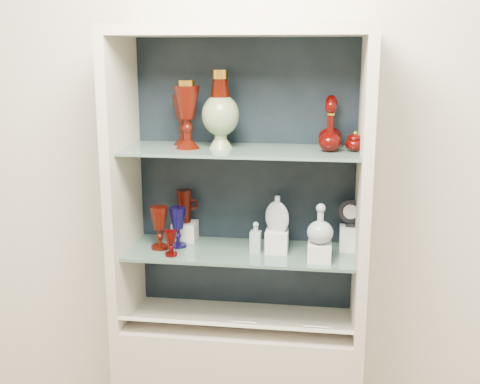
# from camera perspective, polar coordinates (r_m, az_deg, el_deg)

# --- Properties ---
(wall_back) EXTENTS (3.50, 0.02, 2.80)m
(wall_back) POSITION_cam_1_polar(r_m,az_deg,el_deg) (2.58, 0.69, 3.28)
(wall_back) COLOR white
(wall_back) RESTS_ON ground
(cabinet_back_panel) EXTENTS (0.98, 0.02, 1.15)m
(cabinet_back_panel) POSITION_cam_1_polar(r_m,az_deg,el_deg) (2.56, 0.59, 1.51)
(cabinet_back_panel) COLOR black
(cabinet_back_panel) RESTS_ON cabinet_base
(cabinet_side_left) EXTENTS (0.04, 0.40, 1.15)m
(cabinet_side_left) POSITION_cam_1_polar(r_m,az_deg,el_deg) (2.49, -11.01, 0.92)
(cabinet_side_left) COLOR beige
(cabinet_side_left) RESTS_ON cabinet_base
(cabinet_side_right) EXTENTS (0.04, 0.40, 1.15)m
(cabinet_side_right) POSITION_cam_1_polar(r_m,az_deg,el_deg) (2.36, 11.61, 0.22)
(cabinet_side_right) COLOR beige
(cabinet_side_right) RESTS_ON cabinet_base
(cabinet_top_cap) EXTENTS (1.00, 0.40, 0.04)m
(cabinet_top_cap) POSITION_cam_1_polar(r_m,az_deg,el_deg) (2.32, 0.00, 15.07)
(cabinet_top_cap) COLOR beige
(cabinet_top_cap) RESTS_ON cabinet_side_left
(shelf_lower) EXTENTS (0.92, 0.34, 0.01)m
(shelf_lower) POSITION_cam_1_polar(r_m,az_deg,el_deg) (2.47, 0.07, -5.67)
(shelf_lower) COLOR slate
(shelf_lower) RESTS_ON cabinet_side_left
(shelf_upper) EXTENTS (0.92, 0.34, 0.01)m
(shelf_upper) POSITION_cam_1_polar(r_m,az_deg,el_deg) (2.37, 0.07, 3.97)
(shelf_upper) COLOR slate
(shelf_upper) RESTS_ON cabinet_side_left
(label_ledge) EXTENTS (0.92, 0.17, 0.09)m
(label_ledge) POSITION_cam_1_polar(r_m,az_deg,el_deg) (2.46, -0.37, -12.49)
(label_ledge) COLOR beige
(label_ledge) RESTS_ON cabinet_base
(label_card_0) EXTENTS (0.10, 0.06, 0.03)m
(label_card_0) POSITION_cam_1_polar(r_m,az_deg,el_deg) (2.43, 7.24, -12.53)
(label_card_0) COLOR white
(label_card_0) RESTS_ON label_ledge
(label_card_1) EXTENTS (0.10, 0.06, 0.03)m
(label_card_1) POSITION_cam_1_polar(r_m,az_deg,el_deg) (2.44, 0.51, -12.23)
(label_card_1) COLOR white
(label_card_1) RESTS_ON label_ledge
(pedestal_lamp_left) EXTENTS (0.11, 0.11, 0.22)m
(pedestal_lamp_left) POSITION_cam_1_polar(r_m,az_deg,el_deg) (2.47, -5.45, 7.03)
(pedestal_lamp_left) COLOR #470D05
(pedestal_lamp_left) RESTS_ON shelf_upper
(pedestal_lamp_right) EXTENTS (0.10, 0.10, 0.27)m
(pedestal_lamp_right) POSITION_cam_1_polar(r_m,az_deg,el_deg) (2.37, -5.04, 7.31)
(pedestal_lamp_right) COLOR #470D05
(pedestal_lamp_right) RESTS_ON shelf_upper
(enamel_urn) EXTENTS (0.19, 0.19, 0.31)m
(enamel_urn) POSITION_cam_1_polar(r_m,az_deg,el_deg) (2.37, -1.87, 7.83)
(enamel_urn) COLOR #0F411F
(enamel_urn) RESTS_ON shelf_upper
(ruby_decanter_a) EXTENTS (0.11, 0.11, 0.22)m
(ruby_decanter_a) POSITION_cam_1_polar(r_m,az_deg,el_deg) (2.31, 8.56, 6.51)
(ruby_decanter_a) COLOR #450200
(ruby_decanter_a) RESTS_ON shelf_upper
(ruby_decanter_b) EXTENTS (0.11, 0.11, 0.22)m
(ruby_decanter_b) POSITION_cam_1_polar(r_m,az_deg,el_deg) (2.43, 8.60, 6.80)
(ruby_decanter_b) COLOR #450200
(ruby_decanter_b) RESTS_ON shelf_upper
(lidded_bowl) EXTENTS (0.07, 0.07, 0.08)m
(lidded_bowl) POSITION_cam_1_polar(r_m,az_deg,el_deg) (2.35, 10.82, 4.78)
(lidded_bowl) COLOR #450200
(lidded_bowl) RESTS_ON shelf_upper
(cobalt_goblet) EXTENTS (0.09, 0.09, 0.17)m
(cobalt_goblet) POSITION_cam_1_polar(r_m,az_deg,el_deg) (2.50, -5.91, -3.34)
(cobalt_goblet) COLOR #0B073E
(cobalt_goblet) RESTS_ON shelf_lower
(ruby_goblet_tall) EXTENTS (0.09, 0.09, 0.18)m
(ruby_goblet_tall) POSITION_cam_1_polar(r_m,az_deg,el_deg) (2.49, -7.65, -3.39)
(ruby_goblet_tall) COLOR #470D05
(ruby_goblet_tall) RESTS_ON shelf_lower
(ruby_goblet_small) EXTENTS (0.06, 0.06, 0.10)m
(ruby_goblet_small) POSITION_cam_1_polar(r_m,az_deg,el_deg) (2.41, -6.57, -4.87)
(ruby_goblet_small) COLOR #450200
(ruby_goblet_small) RESTS_ON shelf_lower
(riser_ruby_pitcher) EXTENTS (0.10, 0.10, 0.08)m
(riser_ruby_pitcher) POSITION_cam_1_polar(r_m,az_deg,el_deg) (2.60, -5.23, -3.70)
(riser_ruby_pitcher) COLOR silver
(riser_ruby_pitcher) RESTS_ON shelf_lower
(ruby_pitcher) EXTENTS (0.12, 0.09, 0.14)m
(ruby_pitcher) POSITION_cam_1_polar(r_m,az_deg,el_deg) (2.57, -5.28, -1.34)
(ruby_pitcher) COLOR #470D05
(ruby_pitcher) RESTS_ON riser_ruby_pitcher
(clear_square_bottle) EXTENTS (0.05, 0.05, 0.13)m
(clear_square_bottle) POSITION_cam_1_polar(r_m,az_deg,el_deg) (2.43, 1.50, -4.29)
(clear_square_bottle) COLOR #95A4AC
(clear_square_bottle) RESTS_ON shelf_lower
(riser_flat_flask) EXTENTS (0.09, 0.09, 0.09)m
(riser_flat_flask) POSITION_cam_1_polar(r_m,az_deg,el_deg) (2.44, 3.50, -4.69)
(riser_flat_flask) COLOR silver
(riser_flat_flask) RESTS_ON shelf_lower
(flat_flask) EXTENTS (0.11, 0.08, 0.15)m
(flat_flask) POSITION_cam_1_polar(r_m,az_deg,el_deg) (2.41, 3.54, -1.99)
(flat_flask) COLOR #A7B4BB
(flat_flask) RESTS_ON riser_flat_flask
(riser_clear_round_decanter) EXTENTS (0.09, 0.09, 0.07)m
(riser_clear_round_decanter) POSITION_cam_1_polar(r_m,az_deg,el_deg) (2.36, 7.54, -5.67)
(riser_clear_round_decanter) COLOR silver
(riser_clear_round_decanter) RESTS_ON shelf_lower
(clear_round_decanter) EXTENTS (0.13, 0.13, 0.15)m
(clear_round_decanter) POSITION_cam_1_polar(r_m,az_deg,el_deg) (2.33, 7.62, -3.09)
(clear_round_decanter) COLOR #95A4AC
(clear_round_decanter) RESTS_ON riser_clear_round_decanter
(riser_cameo_medallion) EXTENTS (0.08, 0.08, 0.10)m
(riser_cameo_medallion) POSITION_cam_1_polar(r_m,az_deg,el_deg) (2.50, 10.34, -4.33)
(riser_cameo_medallion) COLOR silver
(riser_cameo_medallion) RESTS_ON shelf_lower
(cameo_medallion) EXTENTS (0.10, 0.04, 0.12)m
(cameo_medallion) POSITION_cam_1_polar(r_m,az_deg,el_deg) (2.47, 10.45, -1.94)
(cameo_medallion) COLOR black
(cameo_medallion) RESTS_ON riser_cameo_medallion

